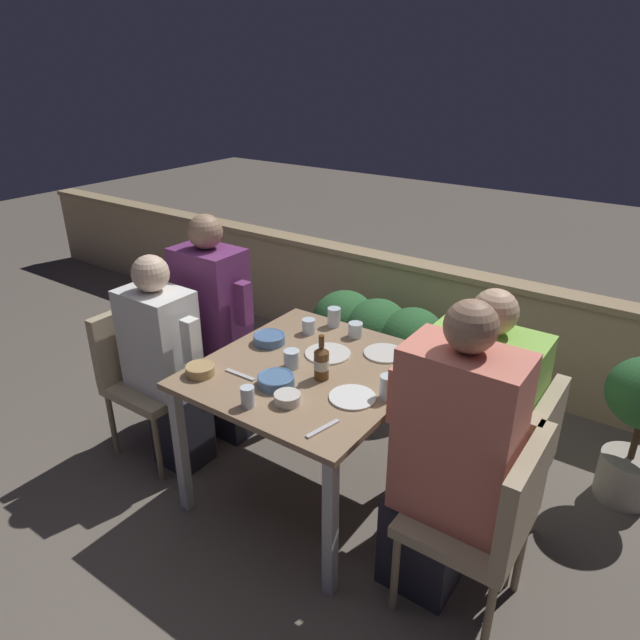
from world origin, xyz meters
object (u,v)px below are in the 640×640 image
at_px(chair_left_far, 196,343).
at_px(person_coral_top, 447,461).
at_px(chair_right_far, 513,457).
at_px(person_purple_stripe, 217,328).
at_px(chair_left_near, 144,367).
at_px(beer_bottle, 321,362).
at_px(person_white_polo, 166,363).
at_px(person_green_blouse, 472,421).
at_px(chair_right_near, 491,514).

relative_size(chair_left_far, person_coral_top, 0.63).
bearing_deg(chair_right_far, person_purple_stripe, -179.02).
bearing_deg(person_purple_stripe, chair_left_near, -120.92).
relative_size(chair_left_far, chair_right_far, 1.00).
relative_size(person_purple_stripe, beer_bottle, 6.06).
xyz_separation_m(person_white_polo, chair_right_far, (1.74, 0.40, -0.09)).
bearing_deg(beer_bottle, person_purple_stripe, 166.85).
distance_m(person_white_polo, person_green_blouse, 1.60).
xyz_separation_m(chair_right_near, beer_bottle, (-0.89, 0.15, 0.30)).
relative_size(chair_right_near, chair_right_far, 1.00).
xyz_separation_m(person_purple_stripe, person_green_blouse, (1.52, 0.03, -0.05)).
distance_m(chair_left_far, beer_bottle, 1.13).
bearing_deg(chair_left_near, person_green_blouse, 12.84).
bearing_deg(chair_left_far, chair_right_near, -10.29).
height_order(chair_left_near, beer_bottle, beer_bottle).
height_order(chair_left_near, person_green_blouse, person_green_blouse).
bearing_deg(person_coral_top, person_white_polo, -179.54).
xyz_separation_m(person_white_polo, chair_right_near, (1.78, 0.01, -0.09)).
bearing_deg(person_coral_top, person_purple_stripe, 167.23).
bearing_deg(chair_right_near, person_coral_top, -180.00).
bearing_deg(person_white_polo, person_purple_stripe, 86.62).
height_order(person_coral_top, person_green_blouse, person_coral_top).
height_order(chair_left_near, chair_right_near, same).
bearing_deg(chair_left_far, person_green_blouse, 0.98).
height_order(chair_left_near, person_purple_stripe, person_purple_stripe).
xyz_separation_m(person_white_polo, person_coral_top, (1.59, 0.01, 0.07)).
bearing_deg(chair_left_near, chair_left_far, 85.95).
height_order(person_purple_stripe, chair_right_far, person_purple_stripe).
relative_size(person_white_polo, chair_right_far, 1.41).
height_order(chair_right_near, person_green_blouse, person_green_blouse).
bearing_deg(chair_right_near, chair_left_near, -179.63).
height_order(chair_left_near, person_coral_top, person_coral_top).
distance_m(chair_left_near, person_coral_top, 1.80).
height_order(chair_left_near, chair_right_far, same).
bearing_deg(person_green_blouse, beer_bottle, -160.23).
xyz_separation_m(chair_left_far, person_purple_stripe, (0.19, 0.00, 0.15)).
relative_size(chair_left_near, chair_right_near, 1.00).
distance_m(person_purple_stripe, person_green_blouse, 1.52).
xyz_separation_m(chair_left_far, chair_right_far, (1.91, 0.03, 0.00)).
bearing_deg(chair_left_near, person_white_polo, -0.00).
relative_size(person_purple_stripe, chair_right_near, 1.56).
distance_m(person_coral_top, person_green_blouse, 0.39).
bearing_deg(chair_right_far, person_green_blouse, -180.00).
bearing_deg(person_coral_top, person_green_blouse, 96.56).
distance_m(chair_left_far, chair_right_near, 1.99).
xyz_separation_m(person_white_polo, chair_left_far, (-0.17, 0.37, -0.09)).
bearing_deg(chair_right_near, person_purple_stripe, 168.60).
bearing_deg(person_green_blouse, person_white_polo, -165.57).
bearing_deg(person_coral_top, chair_left_far, 168.60).
distance_m(person_purple_stripe, person_coral_top, 1.61).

